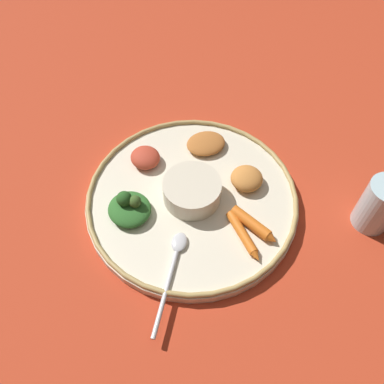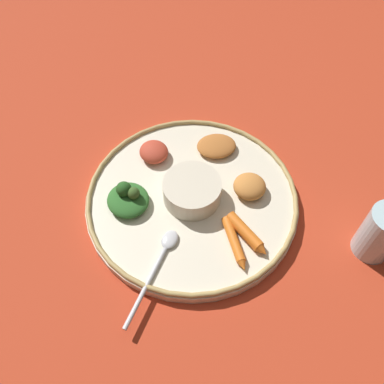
{
  "view_description": "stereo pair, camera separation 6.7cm",
  "coord_description": "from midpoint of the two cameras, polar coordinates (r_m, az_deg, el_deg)",
  "views": [
    {
      "loc": [
        -0.36,
        0.14,
        0.58
      ],
      "look_at": [
        0.0,
        0.0,
        0.03
      ],
      "focal_mm": 38.4,
      "sensor_mm": 36.0,
      "label": 1
    },
    {
      "loc": [
        -0.38,
        0.07,
        0.58
      ],
      "look_at": [
        0.0,
        0.0,
        0.03
      ],
      "focal_mm": 38.4,
      "sensor_mm": 36.0,
      "label": 2
    }
  ],
  "objects": [
    {
      "name": "ground_plane",
      "position": [
        0.7,
        2.75,
        -1.71
      ],
      "size": [
        2.4,
        2.4,
        0.0
      ],
      "primitive_type": "plane",
      "color": "#B7381E"
    },
    {
      "name": "platter",
      "position": [
        0.69,
        2.78,
        -1.32
      ],
      "size": [
        0.35,
        0.35,
        0.02
      ],
      "primitive_type": "cylinder",
      "color": "beige",
      "rests_on": "ground_plane"
    },
    {
      "name": "platter_rim",
      "position": [
        0.68,
        2.81,
        -0.78
      ],
      "size": [
        0.35,
        0.35,
        0.01
      ],
      "primitive_type": "torus",
      "color": "tan",
      "rests_on": "platter"
    },
    {
      "name": "center_bowl",
      "position": [
        0.67,
        2.88,
        0.08
      ],
      "size": [
        0.1,
        0.1,
        0.04
      ],
      "color": "beige",
      "rests_on": "platter"
    },
    {
      "name": "spoon",
      "position": [
        0.62,
        -1.49,
        -9.78
      ],
      "size": [
        0.15,
        0.11,
        0.01
      ],
      "color": "silver",
      "rests_on": "platter"
    },
    {
      "name": "greens_pile",
      "position": [
        0.67,
        -6.07,
        -1.08
      ],
      "size": [
        0.09,
        0.09,
        0.04
      ],
      "color": "#2D6628",
      "rests_on": "platter"
    },
    {
      "name": "carrot_near_spoon",
      "position": [
        0.64,
        8.97,
        -7.2
      ],
      "size": [
        0.09,
        0.02,
        0.01
      ],
      "color": "orange",
      "rests_on": "platter"
    },
    {
      "name": "carrot_outer",
      "position": [
        0.65,
        10.61,
        -5.96
      ],
      "size": [
        0.08,
        0.05,
        0.02
      ],
      "color": "orange",
      "rests_on": "platter"
    },
    {
      "name": "mound_chickpea",
      "position": [
        0.74,
        6.01,
        6.21
      ],
      "size": [
        0.06,
        0.07,
        0.02
      ],
      "primitive_type": "ellipsoid",
      "rotation": [
        0.0,
        0.0,
        4.64
      ],
      "color": "#B2662D",
      "rests_on": "platter"
    },
    {
      "name": "mound_squash",
      "position": [
        0.69,
        10.77,
        0.58
      ],
      "size": [
        0.06,
        0.06,
        0.03
      ],
      "primitive_type": "ellipsoid",
      "rotation": [
        0.0,
        0.0,
        3.25
      ],
      "color": "#C67A38",
      "rests_on": "platter"
    },
    {
      "name": "mound_berbere_red",
      "position": [
        0.73,
        -2.7,
        5.42
      ],
      "size": [
        0.07,
        0.07,
        0.03
      ],
      "primitive_type": "ellipsoid",
      "rotation": [
        0.0,
        0.0,
        3.62
      ],
      "color": "#B73D28",
      "rests_on": "platter"
    },
    {
      "name": "drinking_glass",
      "position": [
        0.69,
        27.1,
        -5.59
      ],
      "size": [
        0.06,
        0.06,
        0.09
      ],
      "color": "silver",
      "rests_on": "ground_plane"
    }
  ]
}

